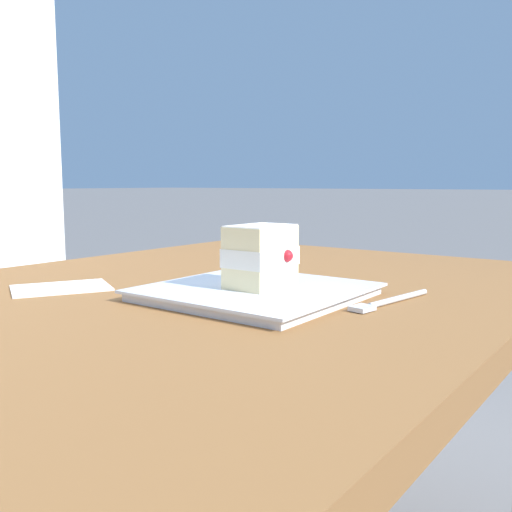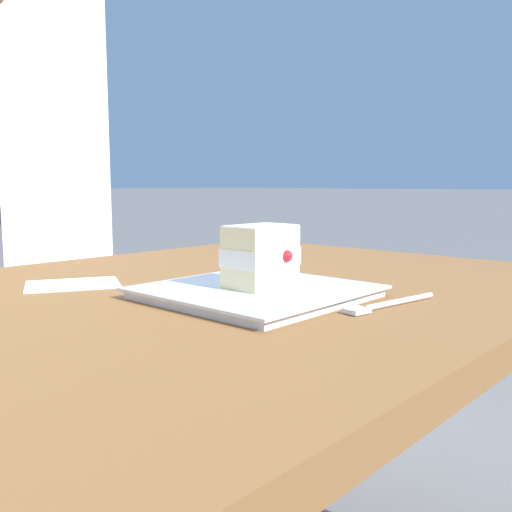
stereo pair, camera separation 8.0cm
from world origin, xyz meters
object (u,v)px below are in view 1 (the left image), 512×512
at_px(cake_slice, 261,256).
at_px(dessert_fork, 388,301).
at_px(patio_table, 204,348).
at_px(paper_napkin, 61,288).
at_px(dessert_plate, 256,292).

xyz_separation_m(cake_slice, dessert_fork, (-0.07, 0.16, -0.06)).
bearing_deg(patio_table, paper_napkin, -51.79).
bearing_deg(dessert_plate, dessert_fork, 112.44).
bearing_deg(paper_napkin, cake_slice, 114.08).
height_order(dessert_fork, paper_napkin, dessert_fork).
bearing_deg(paper_napkin, dessert_fork, 113.38).
distance_m(patio_table, paper_napkin, 0.24).
bearing_deg(patio_table, dessert_plate, 84.33).
distance_m(dessert_fork, paper_napkin, 0.49).
xyz_separation_m(cake_slice, paper_napkin, (0.13, -0.29, -0.06)).
relative_size(dessert_fork, paper_napkin, 0.98).
height_order(dessert_plate, paper_napkin, dessert_plate).
xyz_separation_m(patio_table, dessert_plate, (0.01, 0.11, 0.10)).
distance_m(cake_slice, dessert_fork, 0.19).
bearing_deg(paper_napkin, dessert_plate, 113.94).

